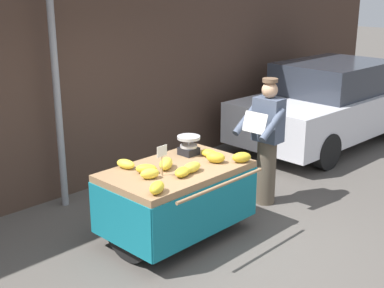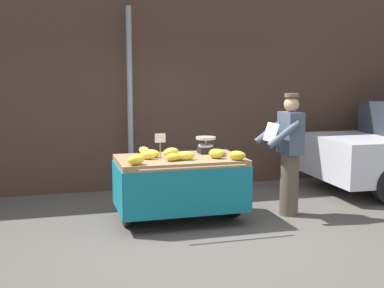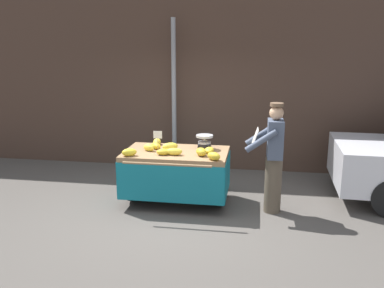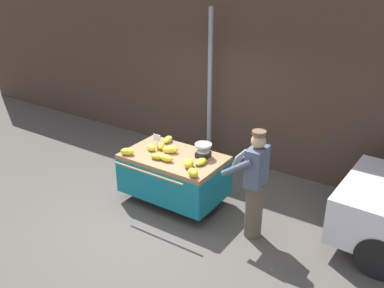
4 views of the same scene
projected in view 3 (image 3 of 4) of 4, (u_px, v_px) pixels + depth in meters
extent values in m
plane|color=#514C47|center=(174.00, 216.00, 6.30)|extent=(60.00, 60.00, 0.00)
cube|color=#473328|center=(200.00, 72.00, 8.42)|extent=(16.00, 0.24, 4.02)
cylinder|color=gray|center=(174.00, 97.00, 8.25)|extent=(0.09, 0.09, 3.06)
cube|color=#93704C|center=(176.00, 154.00, 6.66)|extent=(1.66, 1.02, 0.08)
cylinder|color=black|center=(132.00, 177.00, 6.88)|extent=(0.05, 0.79, 0.79)
cylinder|color=#B7B7BC|center=(130.00, 177.00, 6.89)|extent=(0.01, 0.14, 0.14)
cylinder|color=black|center=(222.00, 182.00, 6.65)|extent=(0.05, 0.79, 0.79)
cylinder|color=#B7B7BC|center=(224.00, 182.00, 6.64)|extent=(0.01, 0.14, 0.14)
cylinder|color=#4C4742|center=(181.00, 172.00, 7.18)|extent=(0.05, 0.05, 0.80)
cube|color=#147284|center=(170.00, 184.00, 6.25)|extent=(1.66, 0.02, 0.60)
cube|color=#147284|center=(182.00, 165.00, 7.23)|extent=(1.66, 0.02, 0.60)
cube|color=#147284|center=(127.00, 171.00, 6.87)|extent=(0.02, 1.02, 0.60)
cube|color=#147284|center=(227.00, 176.00, 6.61)|extent=(0.02, 1.02, 0.60)
cylinder|color=#93704C|center=(167.00, 165.00, 5.99)|extent=(1.33, 0.04, 0.04)
cube|color=black|center=(204.00, 146.00, 6.79)|extent=(0.20, 0.20, 0.09)
cylinder|color=#B7B7BC|center=(205.00, 140.00, 6.76)|extent=(0.02, 0.02, 0.11)
cylinder|color=#B7B7BC|center=(205.00, 136.00, 6.75)|extent=(0.28, 0.28, 0.04)
cylinder|color=#B7B7BC|center=(205.00, 142.00, 6.77)|extent=(0.21, 0.21, 0.03)
cylinder|color=#997A51|center=(158.00, 145.00, 6.60)|extent=(0.01, 0.01, 0.22)
cube|color=white|center=(158.00, 135.00, 6.56)|extent=(0.14, 0.01, 0.12)
ellipsoid|color=gold|center=(164.00, 152.00, 6.42)|extent=(0.27, 0.21, 0.10)
ellipsoid|color=yellow|center=(170.00, 146.00, 6.70)|extent=(0.30, 0.26, 0.13)
ellipsoid|color=yellow|center=(157.00, 142.00, 7.08)|extent=(0.16, 0.26, 0.10)
ellipsoid|color=gold|center=(214.00, 156.00, 6.13)|extent=(0.26, 0.23, 0.12)
ellipsoid|color=yellow|center=(174.00, 152.00, 6.41)|extent=(0.27, 0.14, 0.11)
ellipsoid|color=yellow|center=(156.00, 146.00, 6.79)|extent=(0.25, 0.26, 0.11)
ellipsoid|color=yellow|center=(149.00, 147.00, 6.66)|extent=(0.24, 0.20, 0.12)
ellipsoid|color=yellow|center=(129.00, 152.00, 6.35)|extent=(0.27, 0.22, 0.12)
ellipsoid|color=yellow|center=(209.00, 150.00, 6.54)|extent=(0.15, 0.25, 0.09)
ellipsoid|color=gold|center=(201.00, 152.00, 6.37)|extent=(0.23, 0.27, 0.13)
cylinder|color=brown|center=(273.00, 185.00, 6.38)|extent=(0.26, 0.26, 0.88)
cube|color=#475166|center=(275.00, 139.00, 6.21)|extent=(0.24, 0.39, 0.58)
sphere|color=tan|center=(276.00, 113.00, 6.11)|extent=(0.21, 0.21, 0.21)
cylinder|color=brown|center=(277.00, 105.00, 6.08)|extent=(0.20, 0.20, 0.05)
cylinder|color=#475166|center=(261.00, 141.00, 6.03)|extent=(0.48, 0.10, 0.37)
cylinder|color=#475166|center=(261.00, 135.00, 6.44)|extent=(0.48, 0.10, 0.37)
cube|color=silver|center=(255.00, 137.00, 6.24)|extent=(0.10, 0.34, 0.25)
cylinder|color=black|center=(368.00, 168.00, 7.72)|extent=(0.61, 0.20, 0.60)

